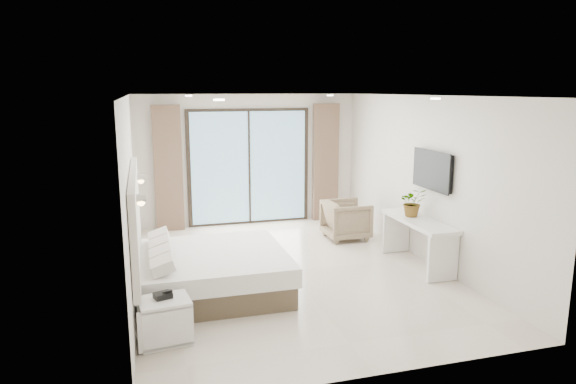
% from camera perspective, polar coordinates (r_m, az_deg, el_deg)
% --- Properties ---
extents(ground, '(6.20, 6.20, 0.00)m').
position_cam_1_polar(ground, '(8.11, 0.19, -8.78)').
color(ground, beige).
rests_on(ground, ground).
extents(room_shell, '(4.62, 6.22, 2.72)m').
position_cam_1_polar(room_shell, '(8.32, -2.44, 2.98)').
color(room_shell, silver).
rests_on(room_shell, ground).
extents(bed, '(2.03, 1.94, 0.71)m').
position_cam_1_polar(bed, '(7.30, -8.60, -8.74)').
color(bed, brown).
rests_on(bed, ground).
extents(nightstand, '(0.60, 0.51, 0.50)m').
position_cam_1_polar(nightstand, '(6.07, -13.50, -13.73)').
color(nightstand, white).
rests_on(nightstand, ground).
extents(phone, '(0.22, 0.20, 0.06)m').
position_cam_1_polar(phone, '(5.99, -13.74, -11.10)').
color(phone, black).
rests_on(phone, nightstand).
extents(console_desk, '(0.51, 1.62, 0.77)m').
position_cam_1_polar(console_desk, '(8.44, 14.25, -4.31)').
color(console_desk, white).
rests_on(console_desk, ground).
extents(plant, '(0.53, 0.56, 0.36)m').
position_cam_1_polar(plant, '(8.52, 13.68, -1.45)').
color(plant, '#33662D').
rests_on(plant, console_desk).
extents(armchair, '(0.73, 0.78, 0.80)m').
position_cam_1_polar(armchair, '(9.77, 6.49, -2.90)').
color(armchair, '#8E7D5D').
rests_on(armchair, ground).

